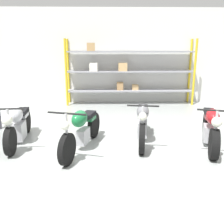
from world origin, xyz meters
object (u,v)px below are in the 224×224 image
object	(u,v)px
motorcycle_green	(82,128)
motorcycle_red	(211,127)
motorcycle_grey	(143,122)
shelving_rack	(126,71)
motorcycle_silver	(18,125)

from	to	relation	value
motorcycle_green	motorcycle_red	distance (m)	2.84
motorcycle_grey	motorcycle_red	bearing A→B (deg)	86.44
motorcycle_green	motorcycle_grey	size ratio (longest dim) A/B	1.03
motorcycle_grey	motorcycle_red	xyz separation A→B (m)	(1.47, -0.32, -0.03)
shelving_rack	motorcycle_green	size ratio (longest dim) A/B	2.31
motorcycle_silver	motorcycle_red	distance (m)	4.33
shelving_rack	motorcycle_green	bearing A→B (deg)	-105.95
shelving_rack	motorcycle_silver	bearing A→B (deg)	-124.19
shelving_rack	motorcycle_silver	distance (m)	5.01
shelving_rack	motorcycle_red	size ratio (longest dim) A/B	2.43
motorcycle_green	motorcycle_grey	world-z (taller)	motorcycle_grey
shelving_rack	motorcycle_green	xyz separation A→B (m)	(-1.29, -4.50, -0.80)
shelving_rack	motorcycle_red	bearing A→B (deg)	-70.50
motorcycle_grey	motorcycle_green	bearing A→B (deg)	-63.22
motorcycle_silver	motorcycle_grey	bearing A→B (deg)	86.22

